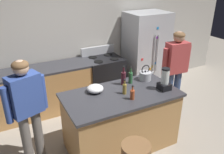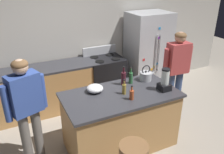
# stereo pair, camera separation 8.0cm
# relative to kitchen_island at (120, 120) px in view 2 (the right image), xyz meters

# --- Properties ---
(ground_plane) EXTENTS (14.00, 14.00, 0.00)m
(ground_plane) POSITION_rel_kitchen_island_xyz_m (0.00, 0.00, -0.47)
(ground_plane) COLOR #9E9384
(back_wall) EXTENTS (8.00, 0.10, 2.70)m
(back_wall) POSITION_rel_kitchen_island_xyz_m (0.00, 1.95, 0.88)
(back_wall) COLOR #BCB7AD
(back_wall) RESTS_ON ground_plane
(kitchen_island) EXTENTS (1.73, 0.92, 0.93)m
(kitchen_island) POSITION_rel_kitchen_island_xyz_m (0.00, 0.00, 0.00)
(kitchen_island) COLOR #B7844C
(kitchen_island) RESTS_ON ground_plane
(back_counter_run) EXTENTS (2.00, 0.64, 0.93)m
(back_counter_run) POSITION_rel_kitchen_island_xyz_m (-0.80, 1.55, -0.00)
(back_counter_run) COLOR #B7844C
(back_counter_run) RESTS_ON ground_plane
(refrigerator) EXTENTS (0.90, 0.73, 1.81)m
(refrigerator) POSITION_rel_kitchen_island_xyz_m (1.48, 1.50, 0.44)
(refrigerator) COLOR #B7BABF
(refrigerator) RESTS_ON ground_plane
(stove_range) EXTENTS (0.76, 0.65, 1.11)m
(stove_range) POSITION_rel_kitchen_island_xyz_m (0.43, 1.52, 0.01)
(stove_range) COLOR black
(stove_range) RESTS_ON ground_plane
(person_by_island_left) EXTENTS (0.59, 0.34, 1.62)m
(person_by_island_left) POSITION_rel_kitchen_island_xyz_m (-1.31, 0.20, 0.51)
(person_by_island_left) COLOR #66605B
(person_by_island_left) RESTS_ON ground_plane
(person_by_sink_right) EXTENTS (0.60, 0.25, 1.64)m
(person_by_sink_right) POSITION_rel_kitchen_island_xyz_m (1.37, 0.38, 0.53)
(person_by_sink_right) COLOR #384C7A
(person_by_sink_right) RESTS_ON ground_plane
(blender_appliance) EXTENTS (0.17, 0.17, 0.35)m
(blender_appliance) POSITION_rel_kitchen_island_xyz_m (0.65, -0.18, 0.61)
(blender_appliance) COLOR black
(blender_appliance) RESTS_ON kitchen_island
(bottle_vinegar) EXTENTS (0.06, 0.06, 0.24)m
(bottle_vinegar) POSITION_rel_kitchen_island_xyz_m (0.04, -0.03, 0.55)
(bottle_vinegar) COLOR olive
(bottle_vinegar) RESTS_ON kitchen_island
(bottle_olive_oil) EXTENTS (0.07, 0.07, 0.28)m
(bottle_olive_oil) POSITION_rel_kitchen_island_xyz_m (0.31, 0.25, 0.57)
(bottle_olive_oil) COLOR #2D6638
(bottle_olive_oil) RESTS_ON kitchen_island
(bottle_cooking_sauce) EXTENTS (0.06, 0.06, 0.22)m
(bottle_cooking_sauce) POSITION_rel_kitchen_island_xyz_m (0.06, -0.22, 0.54)
(bottle_cooking_sauce) COLOR #B24C26
(bottle_cooking_sauce) RESTS_ON kitchen_island
(bottle_wine) EXTENTS (0.08, 0.08, 0.32)m
(bottle_wine) POSITION_rel_kitchen_island_xyz_m (0.18, 0.25, 0.58)
(bottle_wine) COLOR #471923
(bottle_wine) RESTS_ON kitchen_island
(mixing_bowl) EXTENTS (0.25, 0.25, 0.11)m
(mixing_bowl) POSITION_rel_kitchen_island_xyz_m (-0.32, 0.22, 0.52)
(mixing_bowl) COLOR white
(mixing_bowl) RESTS_ON kitchen_island
(tea_kettle) EXTENTS (0.28, 0.20, 0.27)m
(tea_kettle) POSITION_rel_kitchen_island_xyz_m (0.59, 0.24, 0.54)
(tea_kettle) COLOR #B7BABF
(tea_kettle) RESTS_ON kitchen_island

